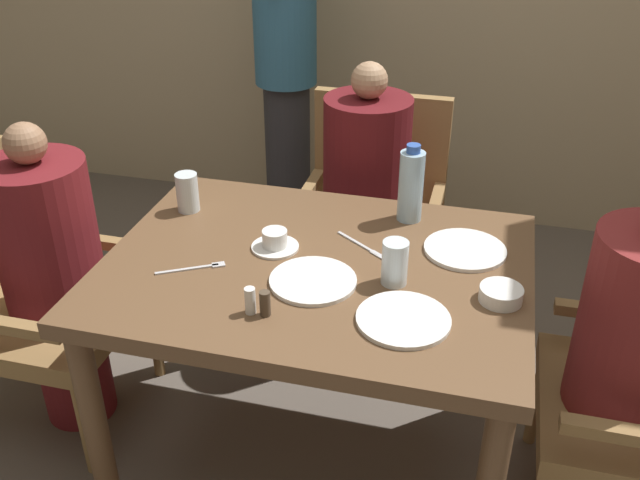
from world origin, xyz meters
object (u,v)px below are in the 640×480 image
(chair_far_side, at_px, (372,209))
(teacup_with_saucer, at_px, (275,241))
(diner_in_left_chair, at_px, (55,278))
(standing_host, at_px, (286,58))
(plate_main_right, at_px, (465,250))
(diner_in_right_chair, at_px, (629,368))
(plate_main_left, at_px, (403,319))
(glass_tall_mid, at_px, (395,263))
(bowl_small, at_px, (501,294))
(chair_left_side, at_px, (19,290))
(glass_tall_near, at_px, (187,192))
(water_bottle, at_px, (411,185))
(plate_dessert_center, at_px, (313,281))
(diner_in_far_chair, at_px, (365,205))

(chair_far_side, xyz_separation_m, teacup_with_saucer, (-0.14, -0.83, 0.29))
(diner_in_left_chair, bearing_deg, chair_far_side, 44.95)
(diner_in_left_chair, bearing_deg, standing_host, 76.67)
(standing_host, relative_size, plate_main_right, 7.10)
(plate_main_right, relative_size, teacup_with_saucer, 1.70)
(diner_in_right_chair, xyz_separation_m, standing_host, (-1.41, 1.46, 0.35))
(plate_main_left, bearing_deg, glass_tall_mid, 107.21)
(plate_main_right, bearing_deg, bowl_small, -64.66)
(chair_left_side, distance_m, plate_main_right, 1.46)
(diner_in_left_chair, height_order, glass_tall_mid, diner_in_left_chair)
(diner_in_right_chair, height_order, teacup_with_saucer, diner_in_right_chair)
(diner_in_right_chair, height_order, glass_tall_mid, diner_in_right_chair)
(diner_in_left_chair, height_order, diner_in_right_chair, diner_in_left_chair)
(chair_left_side, height_order, glass_tall_near, chair_left_side)
(standing_host, bearing_deg, glass_tall_near, -87.67)
(diner_in_left_chair, distance_m, water_bottle, 1.18)
(teacup_with_saucer, bearing_deg, bowl_small, -9.57)
(diner_in_right_chair, distance_m, plate_dessert_center, 0.89)
(teacup_with_saucer, bearing_deg, plate_dessert_center, -43.87)
(standing_host, xyz_separation_m, glass_tall_mid, (0.76, -1.50, -0.09))
(plate_dessert_center, distance_m, teacup_with_saucer, 0.22)
(diner_in_left_chair, relative_size, bowl_small, 9.66)
(teacup_with_saucer, distance_m, water_bottle, 0.46)
(chair_left_side, bearing_deg, diner_in_right_chair, 0.00)
(plate_main_right, xyz_separation_m, plate_dessert_center, (-0.38, -0.27, 0.00))
(diner_in_far_chair, distance_m, glass_tall_near, 0.74)
(diner_in_right_chair, xyz_separation_m, glass_tall_near, (-1.36, 0.21, 0.26))
(diner_in_right_chair, bearing_deg, teacup_with_saucer, 177.20)
(plate_dessert_center, relative_size, glass_tall_near, 1.89)
(diner_in_right_chair, height_order, plate_dessert_center, diner_in_right_chair)
(chair_far_side, relative_size, glass_tall_mid, 7.30)
(chair_far_side, bearing_deg, teacup_with_saucer, -99.45)
(diner_in_far_chair, height_order, plate_dessert_center, diner_in_far_chair)
(diner_in_left_chair, xyz_separation_m, plate_dessert_center, (0.89, -0.10, 0.20))
(plate_main_left, relative_size, plate_dessert_center, 1.00)
(standing_host, relative_size, plate_dessert_center, 7.10)
(water_bottle, bearing_deg, teacup_with_saucer, -141.42)
(diner_in_far_chair, xyz_separation_m, diner_in_right_chair, (0.88, -0.73, -0.02))
(diner_in_far_chair, xyz_separation_m, bowl_small, (0.51, -0.79, 0.20))
(diner_in_far_chair, height_order, plate_main_right, diner_in_far_chair)
(plate_main_right, distance_m, bowl_small, 0.26)
(plate_dessert_center, relative_size, teacup_with_saucer, 1.70)
(standing_host, bearing_deg, plate_main_right, -54.01)
(diner_in_far_chair, bearing_deg, diner_in_right_chair, -39.65)
(diner_in_right_chair, relative_size, plate_dessert_center, 4.58)
(chair_left_side, xyz_separation_m, plate_main_left, (1.31, -0.21, 0.27))
(diner_in_left_chair, height_order, plate_dessert_center, diner_in_left_chair)
(plate_main_left, bearing_deg, glass_tall_near, 150.88)
(chair_far_side, height_order, bowl_small, chair_far_side)
(glass_tall_mid, bearing_deg, diner_in_far_chair, 106.59)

